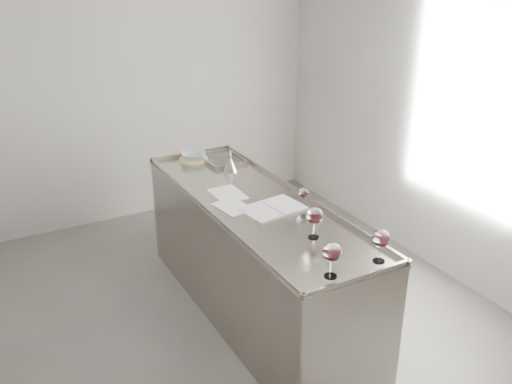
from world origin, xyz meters
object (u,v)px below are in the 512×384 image
wine_glass_middle (315,216)px  wine_glass_left (332,253)px  ceramic_bowl (193,155)px  notebook (273,208)px  wine_glass_right (381,239)px  wine_glass_small (304,194)px  wine_funnel (230,165)px  counter (255,259)px

wine_glass_middle → wine_glass_left: bearing=-112.7°
wine_glass_middle → ceramic_bowl: (-0.11, 1.70, -0.10)m
wine_glass_left → notebook: size_ratio=0.47×
wine_glass_left → notebook: bearing=79.7°
wine_glass_right → wine_glass_small: 0.87m
wine_glass_left → wine_funnel: bearing=82.3°
counter → wine_funnel: wine_funnel is taller
wine_glass_left → wine_glass_right: size_ratio=1.03×
counter → wine_glass_middle: (0.07, -0.65, 0.62)m
wine_glass_middle → ceramic_bowl: size_ratio=0.99×
ceramic_bowl → wine_funnel: wine_funnel is taller
wine_glass_middle → wine_glass_right: 0.47m
wine_glass_left → wine_glass_right: (0.35, -0.00, -0.00)m
wine_glass_middle → wine_funnel: (0.05, 1.30, -0.09)m
wine_glass_right → counter: bearing=102.4°
wine_glass_middle → notebook: wine_glass_middle is taller
wine_glass_left → ceramic_bowl: size_ratio=1.01×
wine_glass_right → ceramic_bowl: size_ratio=0.98×
wine_glass_right → ceramic_bowl: wine_glass_right is taller
counter → wine_glass_right: size_ratio=11.68×
wine_glass_left → wine_glass_middle: bearing=67.3°
notebook → ceramic_bowl: bearing=87.6°
wine_glass_right → wine_glass_small: wine_glass_right is taller
ceramic_bowl → wine_glass_left: bearing=-92.0°
counter → wine_funnel: size_ratio=13.15×
wine_glass_small → wine_funnel: 0.88m
wine_glass_middle → wine_funnel: wine_glass_middle is taller
wine_glass_small → notebook: size_ratio=0.31×
wine_glass_right → wine_funnel: (-0.11, 1.74, -0.09)m
ceramic_bowl → wine_funnel: size_ratio=1.15×
wine_glass_small → ceramic_bowl: 1.30m
wine_glass_left → wine_glass_middle: (0.18, 0.43, -0.00)m
wine_glass_middle → ceramic_bowl: 1.70m
wine_glass_small → wine_glass_left: bearing=-114.1°
wine_glass_small → wine_funnel: size_ratio=0.76×
counter → wine_glass_right: wine_glass_right is taller
wine_glass_small → ceramic_bowl: bearing=103.9°
wine_glass_middle → wine_funnel: bearing=87.6°
wine_glass_right → ceramic_bowl: 2.15m
counter → wine_glass_middle: wine_glass_middle is taller
wine_glass_small → notebook: bearing=163.6°
counter → notebook: bearing=-69.6°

